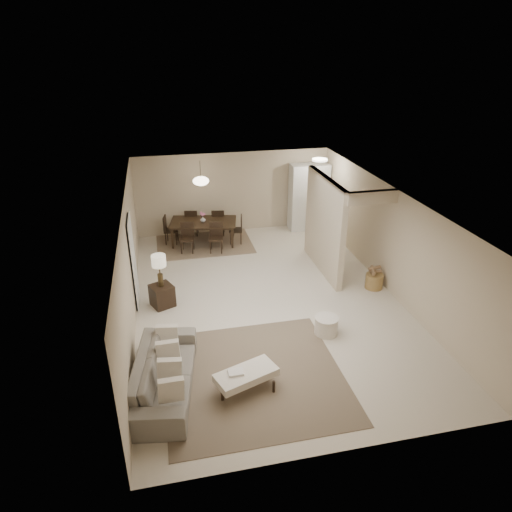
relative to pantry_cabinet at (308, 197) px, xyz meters
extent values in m
plane|color=beige|center=(-2.35, -4.15, -1.05)|extent=(9.00, 9.00, 0.00)
plane|color=white|center=(-2.35, -4.15, 1.45)|extent=(9.00, 9.00, 0.00)
plane|color=#C6B296|center=(-2.35, 0.35, 0.20)|extent=(6.00, 0.00, 6.00)
plane|color=#C6B296|center=(-5.35, -4.15, 0.20)|extent=(0.00, 9.00, 9.00)
plane|color=#C6B296|center=(0.65, -4.15, 0.20)|extent=(0.00, 9.00, 9.00)
cube|color=#C6B296|center=(-0.55, -2.90, 0.20)|extent=(0.15, 2.50, 2.50)
cube|color=black|center=(-5.32, -3.55, -0.03)|extent=(0.04, 0.90, 2.04)
cube|color=silver|center=(0.00, 0.00, 0.00)|extent=(1.20, 0.55, 2.10)
cylinder|color=white|center=(-0.05, -0.95, 1.41)|extent=(0.44, 0.44, 0.05)
cube|color=brown|center=(-3.22, -6.73, -1.04)|extent=(3.20, 3.20, 0.01)
imported|color=slate|center=(-4.80, -6.73, -0.70)|extent=(2.52, 1.32, 0.70)
cube|color=beige|center=(-3.42, -7.03, -0.74)|extent=(1.18, 0.83, 0.14)
cylinder|color=black|center=(-3.87, -7.21, -0.93)|extent=(0.05, 0.05, 0.24)
cylinder|color=black|center=(-2.97, -7.21, -0.93)|extent=(0.05, 0.05, 0.24)
cylinder|color=black|center=(-3.87, -6.85, -0.93)|extent=(0.05, 0.05, 0.24)
cylinder|color=black|center=(-2.97, -6.85, -0.93)|extent=(0.05, 0.05, 0.24)
cube|color=black|center=(-4.75, -3.87, -0.79)|extent=(0.61, 0.61, 0.51)
cylinder|color=#40321B|center=(-4.75, -3.87, -0.39)|extent=(0.12, 0.12, 0.30)
cylinder|color=#40321B|center=(-4.75, -3.87, -0.11)|extent=(0.03, 0.03, 0.26)
cylinder|color=beige|center=(-4.75, -3.87, 0.09)|extent=(0.32, 0.32, 0.26)
cylinder|color=beige|center=(-1.48, -5.74, -0.86)|extent=(0.49, 0.49, 0.38)
cylinder|color=brown|center=(0.36, -4.15, -0.87)|extent=(0.46, 0.46, 0.36)
cube|color=#79634B|center=(-3.42, -0.50, -1.04)|extent=(2.80, 2.10, 0.01)
imported|color=black|center=(-3.42, -0.50, -0.71)|extent=(2.11, 1.44, 0.68)
imported|color=silver|center=(-3.42, -0.50, -0.29)|extent=(0.19, 0.19, 0.16)
cube|color=yellow|center=(0.32, -1.41, -1.04)|extent=(1.01, 0.75, 0.01)
cylinder|color=#40321B|center=(-3.42, -0.50, 1.20)|extent=(0.02, 0.02, 0.50)
ellipsoid|color=#FFEAC6|center=(-3.42, -0.50, 0.87)|extent=(0.46, 0.46, 0.25)
camera|label=1|loc=(-4.59, -13.14, 4.48)|focal=32.00mm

